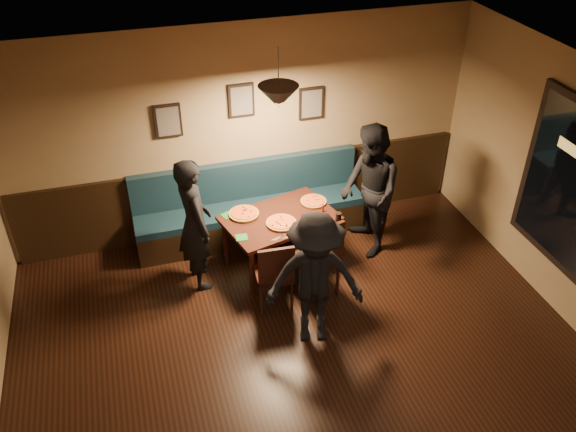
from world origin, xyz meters
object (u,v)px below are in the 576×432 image
object	(u,v)px
chair_near_right	(314,256)
diner_right	(370,191)
chair_near_left	(273,272)
dining_table	(280,241)
soda_glass	(338,218)
diner_left	(195,224)
tabasco_bottle	(323,208)
diner_front	(315,280)
booth_bench	(250,205)

from	to	relation	value
chair_near_right	diner_right	size ratio (longest dim) A/B	0.61
chair_near_left	dining_table	bearing A→B (deg)	71.74
diner_right	soda_glass	bearing A→B (deg)	-56.46
diner_left	tabasco_bottle	xyz separation A→B (m)	(1.56, -0.00, -0.07)
diner_front	chair_near_right	bearing A→B (deg)	84.19
dining_table	diner_left	xyz separation A→B (m)	(-1.03, -0.04, 0.48)
diner_left	chair_near_left	bearing A→B (deg)	-139.55
diner_left	tabasco_bottle	world-z (taller)	diner_left
chair_near_left	diner_front	xyz separation A→B (m)	(0.27, -0.63, 0.33)
diner_front	tabasco_bottle	size ratio (longest dim) A/B	13.55
diner_left	soda_glass	size ratio (longest dim) A/B	10.88
booth_bench	diner_left	size ratio (longest dim) A/B	1.79
diner_right	soda_glass	world-z (taller)	diner_right
chair_near_left	soda_glass	distance (m)	1.01
chair_near_right	diner_front	size ratio (longest dim) A/B	0.68
booth_bench	soda_glass	bearing A→B (deg)	-50.46
dining_table	chair_near_right	bearing A→B (deg)	-84.01
dining_table	diner_right	xyz separation A→B (m)	(1.16, -0.01, 0.52)
chair_near_right	diner_left	bearing A→B (deg)	140.17
diner_left	diner_right	size ratio (longest dim) A/B	0.96
chair_near_right	diner_left	size ratio (longest dim) A/B	0.63
dining_table	diner_front	size ratio (longest dim) A/B	0.84
dining_table	diner_right	bearing A→B (deg)	-15.14
diner_left	diner_front	bearing A→B (deg)	-150.13
diner_left	tabasco_bottle	size ratio (longest dim) A/B	14.42
chair_near_right	diner_right	xyz separation A→B (m)	(0.92, 0.61, 0.34)
diner_left	soda_glass	world-z (taller)	diner_left
dining_table	diner_left	size ratio (longest dim) A/B	0.79
diner_left	diner_right	world-z (taller)	diner_right
dining_table	diner_front	bearing A→B (deg)	-104.81
chair_near_right	soda_glass	size ratio (longest dim) A/B	6.90
diner_left	tabasco_bottle	bearing A→B (deg)	-99.00
chair_near_right	soda_glass	bearing A→B (deg)	21.57
chair_near_right	diner_left	distance (m)	1.42
dining_table	diner_right	size ratio (longest dim) A/B	0.76
chair_near_right	diner_left	xyz separation A→B (m)	(-1.26, 0.59, 0.31)
chair_near_right	tabasco_bottle	size ratio (longest dim) A/B	9.15
booth_bench	diner_left	xyz separation A→B (m)	(-0.82, -0.71, 0.34)
diner_left	dining_table	bearing A→B (deg)	-96.74
diner_right	booth_bench	bearing A→B (deg)	-114.39
booth_bench	diner_front	bearing A→B (deg)	-84.15
diner_left	soda_glass	bearing A→B (deg)	-109.11
diner_front	soda_glass	xyz separation A→B (m)	(0.63, 0.98, -0.00)
booth_bench	chair_near_left	world-z (taller)	booth_bench
chair_near_left	tabasco_bottle	size ratio (longest dim) A/B	7.93
dining_table	tabasco_bottle	bearing A→B (deg)	-19.18
diner_right	diner_front	world-z (taller)	diner_right
diner_front	booth_bench	bearing A→B (deg)	109.06
diner_front	soda_glass	world-z (taller)	diner_front
chair_near_left	diner_front	world-z (taller)	diner_front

